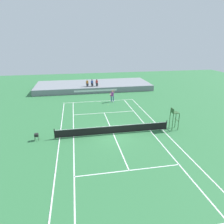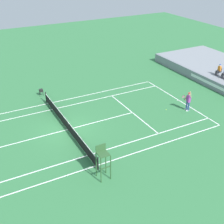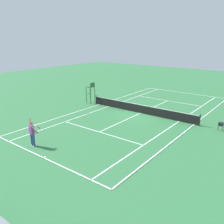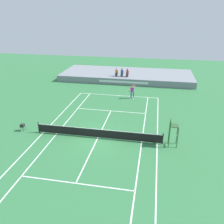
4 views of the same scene
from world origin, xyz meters
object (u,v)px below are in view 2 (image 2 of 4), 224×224
at_px(umpire_chair, 103,158).
at_px(ball_hopper, 41,90).
at_px(tennis_player, 188,101).
at_px(spectator_seated_0, 219,70).
at_px(tennis_ball, 166,110).

distance_m(umpire_chair, ball_hopper, 14.44).
xyz_separation_m(tennis_player, umpire_chair, (4.73, -11.20, 0.56)).
bearing_deg(tennis_player, spectator_seated_0, 115.32).
bearing_deg(spectator_seated_0, tennis_ball, -74.73).
relative_size(tennis_player, umpire_chair, 0.85).
distance_m(tennis_ball, umpire_chair, 11.19).
bearing_deg(spectator_seated_0, tennis_player, -64.68).
xyz_separation_m(tennis_ball, ball_hopper, (-8.71, -9.50, 0.54)).
xyz_separation_m(tennis_player, tennis_ball, (-0.97, -1.70, -0.96)).
relative_size(spectator_seated_0, tennis_player, 0.61).
height_order(umpire_chair, ball_hopper, umpire_chair).
xyz_separation_m(spectator_seated_0, ball_hopper, (-6.29, -18.36, -1.08)).
xyz_separation_m(spectator_seated_0, tennis_player, (3.39, -7.15, -0.65)).
bearing_deg(tennis_ball, spectator_seated_0, 105.27).
bearing_deg(umpire_chair, spectator_seated_0, 113.84).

